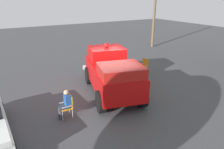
{
  "coord_description": "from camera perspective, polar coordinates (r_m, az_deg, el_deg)",
  "views": [
    {
      "loc": [
        -9.22,
        5.12,
        5.03
      ],
      "look_at": [
        -0.13,
        -0.17,
        1.11
      ],
      "focal_mm": 33.84,
      "sensor_mm": 36.0,
      "label": 1
    }
  ],
  "objects": [
    {
      "name": "spectator_seated",
      "position": [
        9.41,
        -12.54,
        -7.52
      ],
      "size": [
        0.41,
        0.55,
        1.29
      ],
      "color": "#383842",
      "rests_on": "ground"
    },
    {
      "name": "utility_pole",
      "position": [
        22.31,
        11.43,
        16.92
      ],
      "size": [
        0.81,
        1.6,
        7.32
      ],
      "color": "brown",
      "rests_on": "ground"
    },
    {
      "name": "ground_plane",
      "position": [
        11.69,
        -1.05,
        -5.06
      ],
      "size": [
        60.0,
        60.0,
        0.0
      ],
      "primitive_type": "plane",
      "color": "#424244"
    },
    {
      "name": "lawn_chair_by_car",
      "position": [
        14.63,
        8.68,
        2.54
      ],
      "size": [
        0.6,
        0.59,
        1.02
      ],
      "color": "#B7BABF",
      "rests_on": "ground"
    },
    {
      "name": "lawn_chair_near_truck",
      "position": [
        9.48,
        -11.73,
        -7.94
      ],
      "size": [
        0.53,
        0.52,
        1.02
      ],
      "color": "#B7BABF",
      "rests_on": "ground"
    },
    {
      "name": "vintage_fire_truck",
      "position": [
        11.41,
        -0.31,
        0.8
      ],
      "size": [
        6.31,
        3.71,
        2.59
      ],
      "color": "black",
      "rests_on": "ground"
    }
  ]
}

